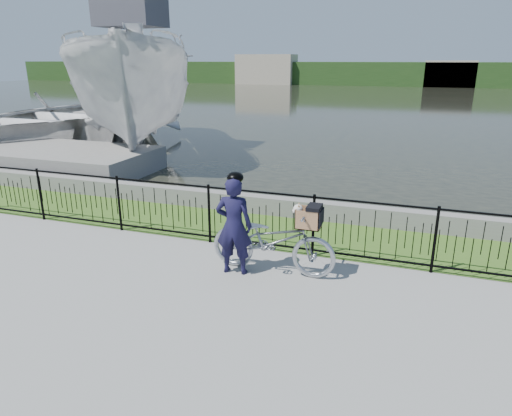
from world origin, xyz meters
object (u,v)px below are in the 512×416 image
at_px(boat_near, 137,92).
at_px(boat_far, 65,118).
at_px(cyclist, 234,224).
at_px(bicycle_rig, 273,240).
at_px(dock, 9,155).

distance_m(boat_near, boat_far, 4.02).
bearing_deg(boat_near, cyclist, -49.75).
bearing_deg(bicycle_rig, boat_near, 133.28).
bearing_deg(dock, boat_near, 54.12).
bearing_deg(bicycle_rig, cyclist, -158.11).
bearing_deg(boat_far, dock, -74.05).
bearing_deg(boat_near, bicycle_rig, -46.72).
bearing_deg(cyclist, bicycle_rig, 21.89).
height_order(dock, bicycle_rig, bicycle_rig).
bearing_deg(dock, bicycle_rig, -24.11).
bearing_deg(boat_far, boat_near, -6.70).
bearing_deg(boat_far, bicycle_rig, -37.00).
distance_m(bicycle_rig, boat_near, 11.60).
relative_size(dock, boat_far, 0.99).
distance_m(dock, boat_near, 4.88).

